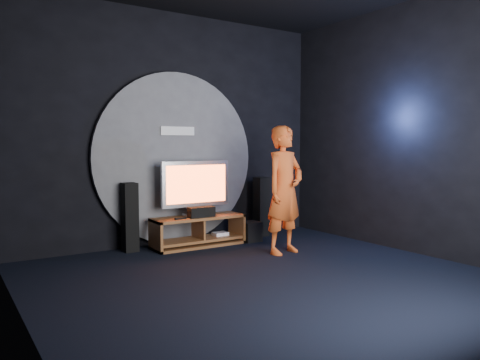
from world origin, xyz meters
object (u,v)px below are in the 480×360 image
(tower_speaker_right, at_px, (261,207))
(media_console, at_px, (199,233))
(tv, at_px, (196,186))
(tower_speaker_left, at_px, (130,217))
(subwoofer, at_px, (250,231))
(player, at_px, (285,190))

(tower_speaker_right, bearing_deg, media_console, -173.28)
(media_console, xyz_separation_m, tv, (-0.01, 0.07, 0.70))
(tower_speaker_left, height_order, subwoofer, tower_speaker_left)
(tv, distance_m, tower_speaker_right, 1.32)
(media_console, distance_m, tower_speaker_left, 1.05)
(subwoofer, distance_m, player, 1.18)
(tower_speaker_right, height_order, player, player)
(media_console, distance_m, subwoofer, 0.85)
(tv, distance_m, tower_speaker_left, 1.07)
(tv, height_order, tower_speaker_right, tv)
(tower_speaker_right, relative_size, player, 0.55)
(player, bearing_deg, tower_speaker_left, 133.46)
(tv, bearing_deg, player, -54.37)
(media_console, xyz_separation_m, tower_speaker_left, (-0.98, 0.22, 0.29))
(tv, relative_size, tower_speaker_right, 1.13)
(media_console, relative_size, player, 0.79)
(player, bearing_deg, tower_speaker_right, 58.26)
(tower_speaker_left, relative_size, player, 0.55)
(media_console, height_order, tower_speaker_left, tower_speaker_left)
(media_console, bearing_deg, tower_speaker_right, 6.72)
(tv, bearing_deg, media_console, -84.00)
(tower_speaker_left, xyz_separation_m, player, (1.78, -1.27, 0.40))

